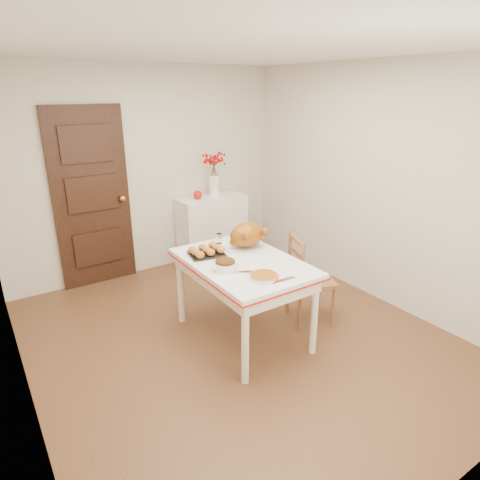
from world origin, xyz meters
TOP-DOWN VIEW (x-y plane):
  - floor at (0.00, 0.00)m, footprint 3.50×4.00m
  - ceiling at (0.00, 0.00)m, footprint 3.50×4.00m
  - wall_back at (0.00, 2.00)m, footprint 3.50×0.00m
  - wall_front at (0.00, -2.00)m, footprint 3.50×0.00m
  - wall_left at (-1.75, 0.00)m, footprint 0.00×4.00m
  - wall_right at (1.75, 0.00)m, footprint 0.00×4.00m
  - door_back at (-0.70, 1.97)m, footprint 0.85×0.06m
  - sideboard at (0.76, 1.78)m, footprint 0.89×0.39m
  - kitchen_table at (0.06, 0.01)m, footprint 0.88×1.29m
  - chair_oak at (0.80, -0.10)m, footprint 0.52×0.52m
  - berry_vase at (0.81, 1.78)m, footprint 0.30×0.30m
  - apple at (0.56, 1.78)m, footprint 0.11×0.11m
  - turkey_platter at (0.26, 0.24)m, footprint 0.42×0.35m
  - pumpkin_pie at (-0.00, -0.39)m, footprint 0.31×0.31m
  - stuffing_dish at (-0.17, -0.07)m, footprint 0.27×0.22m
  - rolls_tray at (-0.14, 0.31)m, footprint 0.35×0.30m
  - pie_server at (0.10, -0.50)m, footprint 0.22×0.07m
  - carving_knife at (-0.12, -0.17)m, footprint 0.27×0.19m
  - drinking_glass at (0.11, 0.51)m, footprint 0.08×0.08m
  - shaker_pair at (0.39, 0.53)m, footprint 0.09×0.04m

SIDE VIEW (x-z plane):
  - floor at x=0.00m, z-range 0.00..0.00m
  - kitchen_table at x=0.06m, z-range 0.00..0.77m
  - sideboard at x=0.76m, z-range 0.00..0.89m
  - chair_oak at x=0.80m, z-range 0.00..0.91m
  - pie_server at x=0.10m, z-range 0.77..0.78m
  - carving_knife at x=-0.12m, z-range 0.77..0.78m
  - pumpkin_pie at x=0.00m, z-range 0.77..0.82m
  - rolls_tray at x=-0.14m, z-range 0.77..0.86m
  - shaker_pair at x=0.39m, z-range 0.77..0.86m
  - stuffing_dish at x=-0.17m, z-range 0.77..0.87m
  - drinking_glass at x=0.11m, z-range 0.77..0.87m
  - turkey_platter at x=0.26m, z-range 0.77..1.03m
  - apple at x=0.56m, z-range 0.89..1.00m
  - door_back at x=-0.70m, z-range 0.00..2.06m
  - berry_vase at x=0.81m, z-range 0.89..1.46m
  - wall_back at x=0.00m, z-range 0.00..2.50m
  - wall_front at x=0.00m, z-range 0.00..2.50m
  - wall_left at x=-1.75m, z-range 0.00..2.50m
  - wall_right at x=1.75m, z-range 0.00..2.50m
  - ceiling at x=0.00m, z-range 2.50..2.50m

